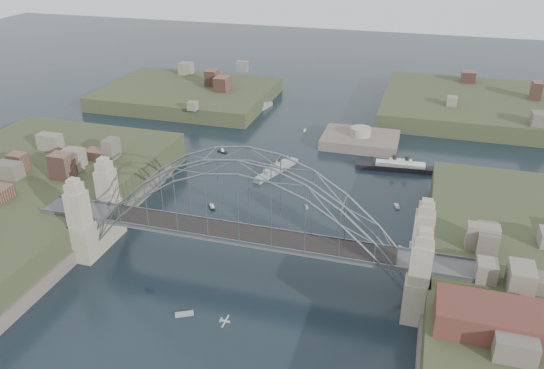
{
  "coord_description": "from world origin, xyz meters",
  "views": [
    {
      "loc": [
        28.71,
        -79.63,
        60.86
      ],
      "look_at": [
        0.0,
        18.0,
        10.0
      ],
      "focal_mm": 35.45,
      "sensor_mm": 36.0,
      "label": 1
    }
  ],
  "objects_px": {
    "bridge": "(244,216)",
    "wharf_shed": "(508,322)",
    "naval_cruiser_near": "(276,169)",
    "naval_cruiser_far": "(257,109)",
    "fort_island": "(360,146)",
    "ocean_liner": "(400,167)"
  },
  "relations": [
    {
      "from": "fort_island",
      "to": "naval_cruiser_far",
      "type": "distance_m",
      "value": 43.48
    },
    {
      "from": "bridge",
      "to": "ocean_liner",
      "type": "xyz_separation_m",
      "value": [
        24.79,
        55.08,
        -11.43
      ]
    },
    {
      "from": "bridge",
      "to": "wharf_shed",
      "type": "relative_size",
      "value": 4.2
    },
    {
      "from": "wharf_shed",
      "to": "ocean_liner",
      "type": "xyz_separation_m",
      "value": [
        -19.21,
        69.08,
        -9.11
      ]
    },
    {
      "from": "naval_cruiser_near",
      "to": "naval_cruiser_far",
      "type": "distance_m",
      "value": 49.55
    },
    {
      "from": "fort_island",
      "to": "naval_cruiser_near",
      "type": "height_order",
      "value": "fort_island"
    },
    {
      "from": "naval_cruiser_near",
      "to": "ocean_liner",
      "type": "xyz_separation_m",
      "value": [
        31.41,
        10.5,
        0.1
      ]
    },
    {
      "from": "fort_island",
      "to": "naval_cruiser_far",
      "type": "xyz_separation_m",
      "value": [
        -38.62,
        19.92,
        1.29
      ]
    },
    {
      "from": "fort_island",
      "to": "wharf_shed",
      "type": "bearing_deg",
      "value": -69.15
    },
    {
      "from": "bridge",
      "to": "wharf_shed",
      "type": "xyz_separation_m",
      "value": [
        44.0,
        -14.0,
        -2.32
      ]
    },
    {
      "from": "bridge",
      "to": "fort_island",
      "type": "height_order",
      "value": "bridge"
    },
    {
      "from": "naval_cruiser_far",
      "to": "ocean_liner",
      "type": "bearing_deg",
      "value": -34.12
    },
    {
      "from": "wharf_shed",
      "to": "naval_cruiser_far",
      "type": "relative_size",
      "value": 1.1
    },
    {
      "from": "wharf_shed",
      "to": "naval_cruiser_near",
      "type": "distance_m",
      "value": 77.97
    },
    {
      "from": "fort_island",
      "to": "wharf_shed",
      "type": "xyz_separation_m",
      "value": [
        32.0,
        -84.0,
        10.34
      ]
    },
    {
      "from": "bridge",
      "to": "wharf_shed",
      "type": "bearing_deg",
      "value": -17.65
    },
    {
      "from": "ocean_liner",
      "to": "naval_cruiser_near",
      "type": "bearing_deg",
      "value": -161.52
    },
    {
      "from": "ocean_liner",
      "to": "wharf_shed",
      "type": "bearing_deg",
      "value": -74.46
    },
    {
      "from": "wharf_shed",
      "to": "ocean_liner",
      "type": "bearing_deg",
      "value": 105.54
    },
    {
      "from": "wharf_shed",
      "to": "naval_cruiser_near",
      "type": "relative_size",
      "value": 1.19
    },
    {
      "from": "wharf_shed",
      "to": "fort_island",
      "type": "bearing_deg",
      "value": 110.85
    },
    {
      "from": "bridge",
      "to": "wharf_shed",
      "type": "distance_m",
      "value": 46.23
    }
  ]
}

